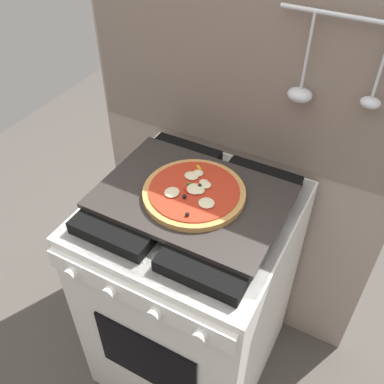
% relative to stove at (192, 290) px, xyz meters
% --- Properties ---
extents(ground_plane, '(4.00, 4.00, 0.00)m').
position_rel_stove_xyz_m(ground_plane, '(0.00, 0.00, -0.45)').
color(ground_plane, '#4C4742').
extents(kitchen_backsplash, '(1.10, 0.09, 1.55)m').
position_rel_stove_xyz_m(kitchen_backsplash, '(0.00, 0.34, 0.34)').
color(kitchen_backsplash, gray).
rests_on(kitchen_backsplash, ground_plane).
extents(stove, '(0.60, 0.64, 0.90)m').
position_rel_stove_xyz_m(stove, '(0.00, 0.00, 0.00)').
color(stove, white).
rests_on(stove, ground_plane).
extents(baking_tray, '(0.54, 0.38, 0.02)m').
position_rel_stove_xyz_m(baking_tray, '(0.00, 0.00, 0.46)').
color(baking_tray, '#2D2826').
rests_on(baking_tray, stove).
extents(pizza_left, '(0.30, 0.30, 0.03)m').
position_rel_stove_xyz_m(pizza_left, '(0.01, 0.00, 0.48)').
color(pizza_left, '#C18947').
rests_on(pizza_left, baking_tray).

